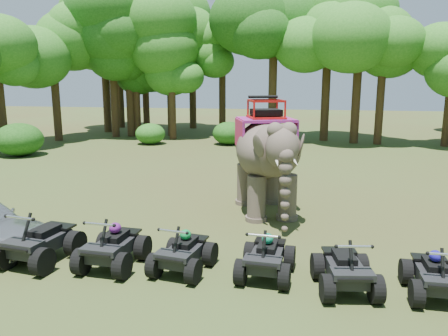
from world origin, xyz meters
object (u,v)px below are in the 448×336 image
Objects in this scene: atv_1 at (113,241)px; atv_5 at (436,270)px; atv_3 at (266,251)px; elephant at (266,155)px; atv_4 at (346,263)px; atv_0 at (40,236)px; atv_2 at (183,247)px.

atv_1 is 1.10× the size of atv_5.
atv_1 is 1.07× the size of atv_3.
atv_5 is (3.53, -0.33, -0.02)m from atv_3.
elephant is 2.77× the size of atv_4.
atv_0 is at bearing -174.05° from atv_3.
atv_1 is at bearing -174.16° from atv_3.
elephant is at bearing 82.88° from atv_2.
atv_2 is at bearing 10.10° from atv_0.
atv_1 is (-3.20, -5.16, -1.29)m from elephant.
elephant reaches higher than atv_5.
atv_2 is at bearing 178.05° from atv_5.
atv_1 is 7.20m from atv_5.
atv_0 is at bearing -169.31° from atv_2.
atv_3 is at bearing 175.57° from atv_5.
atv_5 is at bearing -71.54° from elephant.
atv_0 reaches higher than atv_1.
atv_1 is 1.08× the size of atv_2.
atv_2 is 1.94m from atv_3.
atv_1 is at bearing 168.55° from atv_4.
atv_3 is at bearing 159.68° from atv_4.
atv_2 is (3.59, 0.11, -0.08)m from atv_0.
atv_4 reaches higher than atv_2.
atv_0 is at bearing 179.87° from atv_5.
atv_5 is (1.81, 0.02, -0.03)m from atv_4.
atv_4 reaches higher than atv_5.
atv_3 is at bearing 5.19° from atv_1.
atv_0 reaches higher than atv_4.
atv_2 is 0.99× the size of atv_3.
atv_0 is 1.14× the size of atv_2.
atv_4 is at bearing -86.11° from elephant.
atv_0 is 5.54m from atv_3.
atv_0 is 1.16× the size of atv_5.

